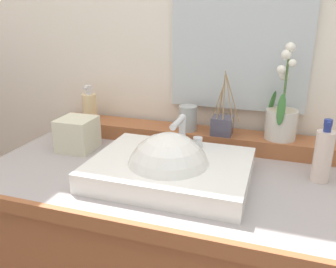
# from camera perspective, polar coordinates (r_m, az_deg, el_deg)

# --- Properties ---
(wall_back) EXTENTS (3.05, 0.20, 2.46)m
(wall_back) POSITION_cam_1_polar(r_m,az_deg,el_deg) (1.48, 5.16, 13.95)
(wall_back) COLOR silver
(wall_back) RESTS_ON ground
(back_ledge) EXTENTS (1.13, 0.13, 0.06)m
(back_ledge) POSITION_cam_1_polar(r_m,az_deg,el_deg) (1.38, 2.98, -0.28)
(back_ledge) COLOR #9B5833
(back_ledge) RESTS_ON vanity_cabinet
(sink_basin) EXTENTS (0.49, 0.37, 0.28)m
(sink_basin) POSITION_cam_1_polar(r_m,az_deg,el_deg) (1.08, 0.22, -6.29)
(sink_basin) COLOR white
(sink_basin) RESTS_ON vanity_cabinet
(potted_plant) EXTENTS (0.11, 0.13, 0.34)m
(potted_plant) POSITION_cam_1_polar(r_m,az_deg,el_deg) (1.30, 18.29, 2.72)
(potted_plant) COLOR beige
(potted_plant) RESTS_ON back_ledge
(soap_dispenser) EXTENTS (0.06, 0.06, 0.15)m
(soap_dispenser) POSITION_cam_1_polar(r_m,az_deg,el_deg) (1.52, -12.89, 4.63)
(soap_dispenser) COLOR beige
(soap_dispenser) RESTS_ON back_ledge
(tumbler_cup) EXTENTS (0.07, 0.07, 0.10)m
(tumbler_cup) POSITION_cam_1_polar(r_m,az_deg,el_deg) (1.34, 3.31, 2.63)
(tumbler_cup) COLOR #9C9F9D
(tumbler_cup) RESTS_ON back_ledge
(reed_diffuser) EXTENTS (0.11, 0.08, 0.24)m
(reed_diffuser) POSITION_cam_1_polar(r_m,az_deg,el_deg) (1.31, 8.99, 1.53)
(reed_diffuser) COLOR #4B4758
(reed_diffuser) RESTS_ON back_ledge
(lotion_bottle) EXTENTS (0.05, 0.06, 0.20)m
(lotion_bottle) POSITION_cam_1_polar(r_m,az_deg,el_deg) (1.15, 24.32, -3.22)
(lotion_bottle) COLOR beige
(lotion_bottle) RESTS_ON vanity_cabinet
(tissue_box) EXTENTS (0.13, 0.13, 0.12)m
(tissue_box) POSITION_cam_1_polar(r_m,az_deg,el_deg) (1.35, -14.78, -0.00)
(tissue_box) COLOR beige
(tissue_box) RESTS_ON vanity_cabinet
(mirror) EXTENTS (0.51, 0.02, 0.51)m
(mirror) POSITION_cam_1_polar(r_m,az_deg,el_deg) (1.34, 11.77, 14.82)
(mirror) COLOR silver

